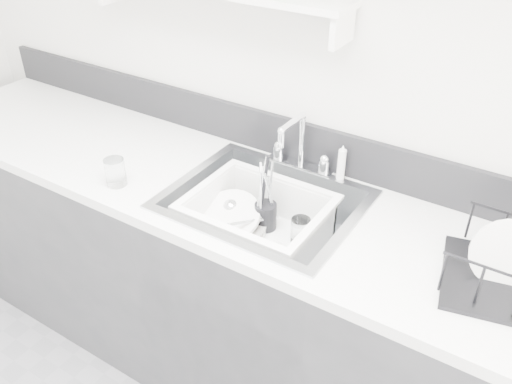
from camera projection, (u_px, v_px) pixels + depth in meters
The scene contains 12 objects.
counter_run at pixel (263, 299), 2.08m from camera, with size 3.20×0.62×0.92m.
backsplash at pixel (307, 144), 1.99m from camera, with size 3.20×0.02×0.16m, color black.
sink at pixel (264, 221), 1.87m from camera, with size 0.64×0.52×0.20m, color silver, non-canonical shape.
faucet at pixel (300, 154), 1.96m from camera, with size 0.26×0.18×0.23m.
side_sprayer at pixel (341, 163), 1.89m from camera, with size 0.03×0.03×0.14m, color white.
wash_tub at pixel (258, 222), 1.85m from camera, with size 0.46×0.38×0.18m, color white, non-canonical shape.
plate_stack at pixel (232, 223), 1.92m from camera, with size 0.27×0.27×0.11m.
utensil_cup at pixel (266, 214), 1.92m from camera, with size 0.08×0.08×0.27m.
ladle at pixel (241, 222), 1.91m from camera, with size 0.27×0.10×0.08m, color silver, non-canonical shape.
tumbler_in_tub at pixel (300, 231), 1.85m from camera, with size 0.07×0.07×0.10m, color white.
tumbler_counter at pixel (115, 172), 1.88m from camera, with size 0.07×0.07×0.10m, color white.
bowl_small at pixel (278, 255), 1.80m from camera, with size 0.10×0.10×0.03m, color white.
Camera 1 is at (0.79, -0.09, 1.95)m, focal length 38.00 mm.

